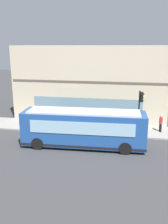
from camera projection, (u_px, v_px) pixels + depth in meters
ground at (74, 145)px, 20.85m from camera, size 120.00×120.00×0.00m
sidewalk_curb at (83, 128)px, 24.97m from camera, size 3.52×40.00×0.15m
building_corner at (93, 81)px, 29.61m from camera, size 8.55×16.65×8.15m
city_bus_nearside at (83, 128)px, 20.29m from camera, size 2.99×10.14×3.07m
traffic_light_near_corner at (141, 105)px, 22.18m from camera, size 0.32×0.49×4.11m
fire_hydrant at (133, 126)px, 24.22m from camera, size 0.35×0.35×0.74m
pedestrian_by_light_pole at (78, 114)px, 25.77m from camera, size 0.32×0.32×1.80m
pedestrian_near_hydrant at (145, 120)px, 23.96m from camera, size 0.32×0.32×1.76m
pedestrian_near_building_entrance at (61, 114)px, 26.21m from camera, size 0.32×0.32×1.64m
pedestrian_walking_along_curb at (161, 122)px, 23.39m from camera, size 0.32×0.32×1.68m
newspaper_vending_box at (76, 124)px, 24.57m from camera, size 0.44×0.42×0.90m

